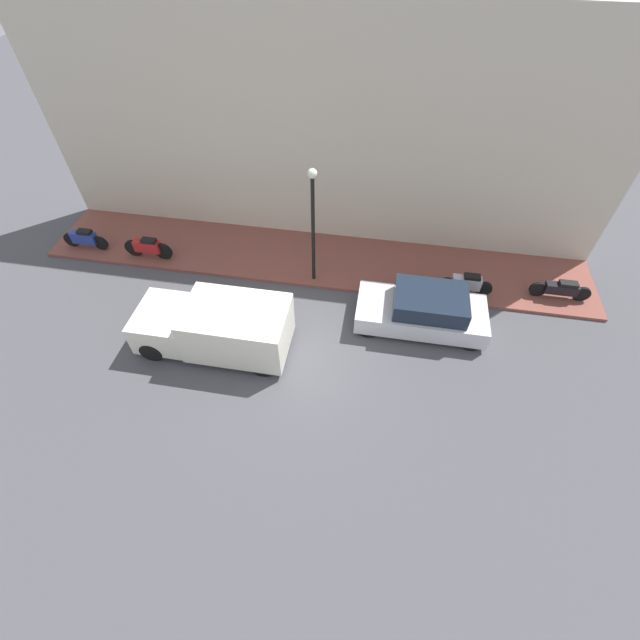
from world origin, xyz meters
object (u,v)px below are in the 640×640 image
parked_car (423,310)px  delivery_van (215,326)px  scooter_silver (466,283)px  streetlamp (313,216)px  motorcycle_black (561,289)px  motorcycle_blue (85,238)px  motorcycle_red (148,247)px

parked_car → delivery_van: delivery_van is taller
scooter_silver → streetlamp: (-0.14, 5.22, 2.17)m
motorcycle_black → scooter_silver: bearing=95.1°
scooter_silver → streetlamp: 5.65m
motorcycle_blue → streetlamp: (-0.26, -8.81, 2.17)m
parked_car → delivery_van: size_ratio=0.88×
delivery_van → motorcycle_red: 5.23m
scooter_silver → streetlamp: size_ratio=0.43×
delivery_van → motorcycle_black: size_ratio=2.34×
scooter_silver → motorcycle_black: 3.14m
parked_car → delivery_van: (-1.92, 6.13, 0.22)m
motorcycle_black → streetlamp: streetlamp is taller
parked_car → streetlamp: 4.55m
parked_car → motorcycle_black: parked_car is taller
motorcycle_black → motorcycle_blue: bearing=90.5°
scooter_silver → motorcycle_black: size_ratio=0.91×
motorcycle_red → streetlamp: streetlamp is taller
scooter_silver → streetlamp: bearing=91.6°
streetlamp → motorcycle_red: bearing=88.8°
parked_car → streetlamp: streetlamp is taller
delivery_van → motorcycle_blue: 7.42m
parked_car → streetlamp: size_ratio=0.97×
streetlamp → parked_car: bearing=-111.2°
delivery_van → motorcycle_red: (3.52, 3.85, -0.29)m
motorcycle_black → streetlamp: bearing=92.9°
motorcycle_red → motorcycle_black: motorcycle_red is taller
scooter_silver → motorcycle_red: bearing=90.1°
scooter_silver → streetlamp: streetlamp is taller
parked_car → motorcycle_red: (1.60, 9.99, -0.08)m
delivery_van → streetlamp: bearing=-34.9°
motorcycle_blue → motorcycle_black: bearing=-89.5°
motorcycle_black → motorcycle_blue: (-0.16, 17.16, 0.03)m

